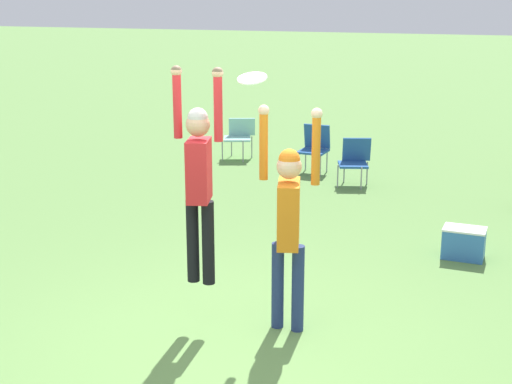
{
  "coord_description": "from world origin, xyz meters",
  "views": [
    {
      "loc": [
        2.55,
        -5.5,
        3.13
      ],
      "look_at": [
        0.02,
        0.69,
        1.3
      ],
      "focal_mm": 50.0,
      "sensor_mm": 36.0,
      "label": 1
    }
  ],
  "objects": [
    {
      "name": "camping_chair_1",
      "position": [
        -0.39,
        6.18,
        0.46
      ],
      "size": [
        0.62,
        0.67,
        0.8
      ],
      "rotation": [
        0.0,
        0.0,
        3.5
      ],
      "color": "gray",
      "rests_on": "ground_plane"
    },
    {
      "name": "frisbee",
      "position": [
        0.1,
        0.41,
        2.43
      ],
      "size": [
        0.27,
        0.26,
        0.09
      ],
      "color": "white"
    },
    {
      "name": "camping_chair_3",
      "position": [
        -3.06,
        7.37,
        0.48
      ],
      "size": [
        0.69,
        0.74,
        0.8
      ],
      "rotation": [
        0.0,
        0.0,
        3.55
      ],
      "color": "gray",
      "rests_on": "ground_plane"
    },
    {
      "name": "person_jumping",
      "position": [
        -0.38,
        0.26,
        1.56
      ],
      "size": [
        0.52,
        0.41,
        2.07
      ],
      "rotation": [
        0.0,
        0.0,
        1.88
      ],
      "color": "black",
      "rests_on": "ground_plane"
    },
    {
      "name": "camping_chair_0",
      "position": [
        -1.29,
        6.78,
        0.51
      ],
      "size": [
        0.5,
        0.54,
        0.88
      ],
      "rotation": [
        0.0,
        0.0,
        3.11
      ],
      "color": "gray",
      "rests_on": "ground_plane"
    },
    {
      "name": "person_defending",
      "position": [
        0.42,
        0.52,
        1.17
      ],
      "size": [
        0.61,
        0.5,
        2.18
      ],
      "rotation": [
        0.0,
        0.0,
        -1.26
      ],
      "color": "navy",
      "rests_on": "ground_plane"
    },
    {
      "name": "cooler_box",
      "position": [
        1.79,
        3.19,
        0.19
      ],
      "size": [
        0.51,
        0.35,
        0.39
      ],
      "color": "#336BB7",
      "rests_on": "ground_plane"
    },
    {
      "name": "ground_plane",
      "position": [
        0.0,
        0.0,
        0.0
      ],
      "size": [
        120.0,
        120.0,
        0.0
      ],
      "primitive_type": "plane",
      "color": "#608C47"
    }
  ]
}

